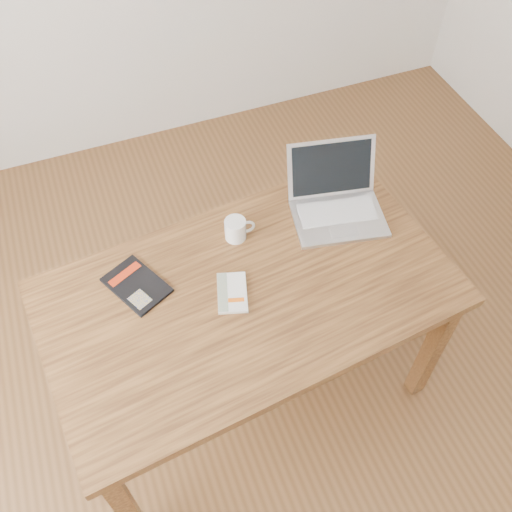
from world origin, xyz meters
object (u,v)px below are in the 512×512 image
object	(u,v)px
black_guidebook	(136,285)
desk	(249,305)
white_guidebook	(232,293)
coffee_mug	(236,229)
laptop	(336,200)

from	to	relation	value
black_guidebook	desk	bearing A→B (deg)	-49.83
white_guidebook	coffee_mug	world-z (taller)	coffee_mug
desk	white_guidebook	size ratio (longest dim) A/B	8.00
black_guidebook	white_guidebook	bearing A→B (deg)	-52.62
laptop	coffee_mug	distance (m)	0.40
black_guidebook	coffee_mug	size ratio (longest dim) A/B	2.31
desk	coffee_mug	distance (m)	0.28
desk	coffee_mug	size ratio (longest dim) A/B	12.97
coffee_mug	laptop	bearing A→B (deg)	4.52
laptop	coffee_mug	size ratio (longest dim) A/B	3.46
desk	coffee_mug	xyz separation A→B (m)	(0.04, 0.24, 0.13)
desk	black_guidebook	distance (m)	0.40
black_guidebook	laptop	bearing A→B (deg)	-20.28
white_guidebook	laptop	world-z (taller)	laptop
desk	laptop	world-z (taller)	laptop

